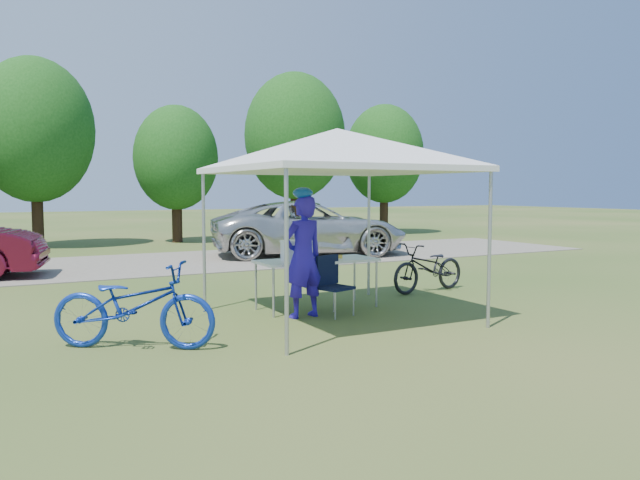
{
  "coord_description": "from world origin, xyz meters",
  "views": [
    {
      "loc": [
        -4.42,
        -7.76,
        1.86
      ],
      "look_at": [
        0.79,
        2.0,
        0.97
      ],
      "focal_mm": 35.0,
      "sensor_mm": 36.0,
      "label": 1
    }
  ],
  "objects_px": {
    "bike_blue": "(134,305)",
    "bike_dark": "(429,267)",
    "cooler": "(297,250)",
    "minivan": "(309,228)",
    "folding_chair": "(331,280)",
    "cyclist": "(303,257)",
    "folding_table": "(317,262)"
  },
  "relations": [
    {
      "from": "bike_blue",
      "to": "bike_dark",
      "type": "bearing_deg",
      "value": -41.22
    },
    {
      "from": "cooler",
      "to": "bike_blue",
      "type": "height_order",
      "value": "cooler"
    },
    {
      "from": "bike_blue",
      "to": "minivan",
      "type": "height_order",
      "value": "minivan"
    },
    {
      "from": "folding_chair",
      "to": "cooler",
      "type": "bearing_deg",
      "value": 102.35
    },
    {
      "from": "bike_blue",
      "to": "minivan",
      "type": "xyz_separation_m",
      "value": [
        6.54,
        8.28,
        0.27
      ]
    },
    {
      "from": "minivan",
      "to": "cooler",
      "type": "bearing_deg",
      "value": 165.93
    },
    {
      "from": "folding_chair",
      "to": "cyclist",
      "type": "height_order",
      "value": "cyclist"
    },
    {
      "from": "cyclist",
      "to": "bike_dark",
      "type": "height_order",
      "value": "cyclist"
    },
    {
      "from": "folding_chair",
      "to": "cyclist",
      "type": "relative_size",
      "value": 0.5
    },
    {
      "from": "folding_table",
      "to": "cyclist",
      "type": "distance_m",
      "value": 0.73
    },
    {
      "from": "cooler",
      "to": "minivan",
      "type": "bearing_deg",
      "value": 61.54
    },
    {
      "from": "cyclist",
      "to": "bike_dark",
      "type": "distance_m",
      "value": 3.23
    },
    {
      "from": "cooler",
      "to": "bike_blue",
      "type": "xyz_separation_m",
      "value": [
        -2.69,
        -1.18,
        -0.43
      ]
    },
    {
      "from": "cooler",
      "to": "bike_dark",
      "type": "distance_m",
      "value": 2.98
    },
    {
      "from": "bike_dark",
      "to": "minivan",
      "type": "distance_m",
      "value": 6.71
    },
    {
      "from": "folding_table",
      "to": "minivan",
      "type": "height_order",
      "value": "minivan"
    },
    {
      "from": "folding_chair",
      "to": "minivan",
      "type": "bearing_deg",
      "value": 47.46
    },
    {
      "from": "cooler",
      "to": "cyclist",
      "type": "distance_m",
      "value": 0.53
    },
    {
      "from": "folding_chair",
      "to": "bike_dark",
      "type": "height_order",
      "value": "bike_dark"
    },
    {
      "from": "folding_table",
      "to": "folding_chair",
      "type": "xyz_separation_m",
      "value": [
        -0.04,
        -0.54,
        -0.21
      ]
    },
    {
      "from": "cyclist",
      "to": "folding_table",
      "type": "bearing_deg",
      "value": -142.44
    },
    {
      "from": "bike_blue",
      "to": "folding_chair",
      "type": "bearing_deg",
      "value": -45.34
    },
    {
      "from": "folding_chair",
      "to": "folding_table",
      "type": "bearing_deg",
      "value": 67.72
    },
    {
      "from": "minivan",
      "to": "cyclist",
      "type": "bearing_deg",
      "value": 166.7
    },
    {
      "from": "folding_table",
      "to": "bike_blue",
      "type": "xyz_separation_m",
      "value": [
        -3.05,
        -1.18,
        -0.22
      ]
    },
    {
      "from": "cooler",
      "to": "cyclist",
      "type": "height_order",
      "value": "cyclist"
    },
    {
      "from": "folding_chair",
      "to": "cyclist",
      "type": "xyz_separation_m",
      "value": [
        -0.45,
        0.02,
        0.37
      ]
    },
    {
      "from": "folding_table",
      "to": "bike_dark",
      "type": "bearing_deg",
      "value": 10.09
    },
    {
      "from": "minivan",
      "to": "bike_blue",
      "type": "bearing_deg",
      "value": 156.08
    },
    {
      "from": "bike_dark",
      "to": "cooler",
      "type": "bearing_deg",
      "value": -89.94
    },
    {
      "from": "folding_table",
      "to": "cyclist",
      "type": "xyz_separation_m",
      "value": [
        -0.5,
        -0.51,
        0.16
      ]
    },
    {
      "from": "bike_dark",
      "to": "bike_blue",
      "type": "bearing_deg",
      "value": -82.53
    }
  ]
}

